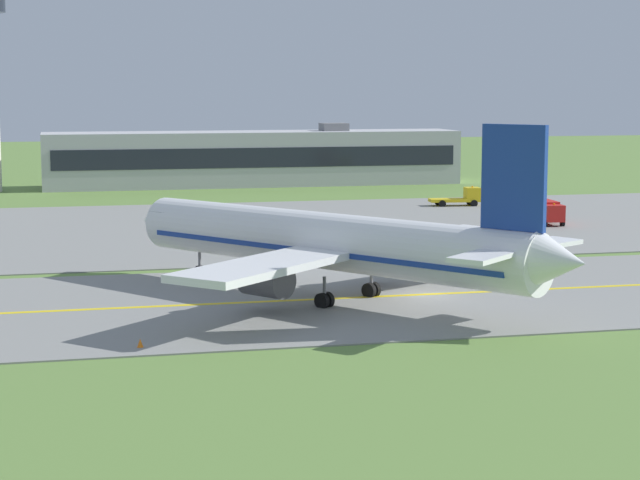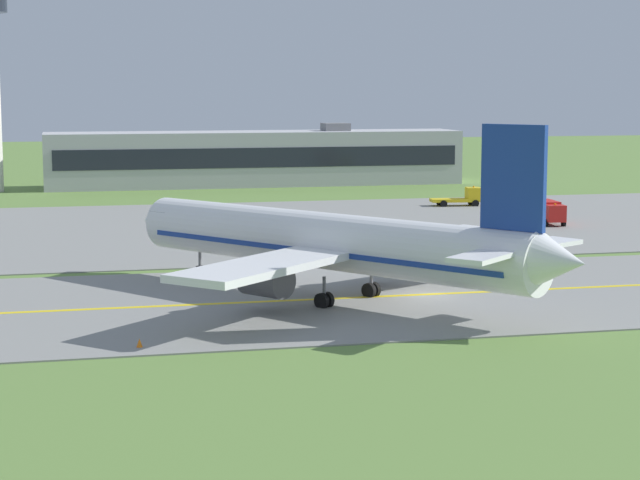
% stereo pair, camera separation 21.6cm
% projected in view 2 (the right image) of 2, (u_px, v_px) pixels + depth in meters
% --- Properties ---
extents(ground_plane, '(500.00, 500.00, 0.00)m').
position_uv_depth(ground_plane, '(424.00, 296.00, 80.70)').
color(ground_plane, olive).
extents(taxiway_strip, '(240.00, 28.00, 0.10)m').
position_uv_depth(taxiway_strip, '(424.00, 295.00, 80.70)').
color(taxiway_strip, gray).
rests_on(taxiway_strip, ground).
extents(apron_pad, '(140.00, 52.00, 0.10)m').
position_uv_depth(apron_pad, '(389.00, 224.00, 123.48)').
color(apron_pad, gray).
rests_on(apron_pad, ground).
extents(taxiway_centreline, '(220.00, 0.60, 0.01)m').
position_uv_depth(taxiway_centreline, '(424.00, 294.00, 80.69)').
color(taxiway_centreline, yellow).
rests_on(taxiway_centreline, taxiway_strip).
extents(airplane_lead, '(28.95, 34.01, 12.70)m').
position_uv_depth(airplane_lead, '(332.00, 242.00, 78.49)').
color(airplane_lead, white).
rests_on(airplane_lead, ground).
extents(service_truck_baggage, '(6.58, 2.87, 2.59)m').
position_uv_depth(service_truck_baggage, '(464.00, 197.00, 141.79)').
color(service_truck_baggage, yellow).
rests_on(service_truck_baggage, ground).
extents(service_truck_fuel, '(2.73, 6.15, 2.60)m').
position_uv_depth(service_truck_fuel, '(548.00, 211.00, 122.61)').
color(service_truck_fuel, red).
rests_on(service_truck_fuel, ground).
extents(terminal_building, '(63.80, 10.94, 9.48)m').
position_uv_depth(terminal_building, '(256.00, 158.00, 172.78)').
color(terminal_building, '#B2B2B7').
rests_on(terminal_building, ground).
extents(traffic_cone_mid_edge, '(0.44, 0.44, 0.60)m').
position_uv_depth(traffic_cone_mid_edge, '(139.00, 344.00, 64.28)').
color(traffic_cone_mid_edge, orange).
rests_on(traffic_cone_mid_edge, ground).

